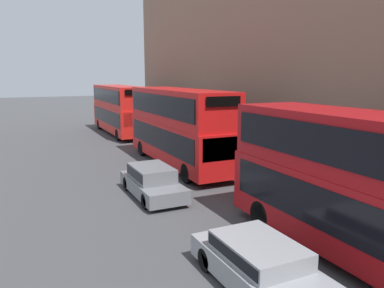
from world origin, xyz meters
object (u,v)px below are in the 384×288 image
at_px(car_hatchback, 152,181).
at_px(bus_third_in_queue, 119,108).
at_px(bus_second_in_queue, 179,124).
at_px(bus_leading, 374,185).
at_px(car_dark_sedan, 260,263).

bearing_deg(car_hatchback, bus_third_in_queue, 79.54).
height_order(bus_second_in_queue, bus_third_in_queue, bus_second_in_queue).
xyz_separation_m(bus_leading, car_dark_sedan, (-3.40, 0.38, -1.70)).
bearing_deg(bus_third_in_queue, car_hatchback, -100.46).
bearing_deg(car_dark_sedan, car_hatchback, 90.00).
bearing_deg(bus_second_in_queue, car_hatchback, -125.14).
bearing_deg(bus_third_in_queue, bus_leading, -90.00).
bearing_deg(car_hatchback, bus_leading, -68.15).
bearing_deg(bus_third_in_queue, bus_second_in_queue, -90.00).
xyz_separation_m(bus_leading, bus_third_in_queue, (-0.00, 26.90, 0.05)).
height_order(bus_second_in_queue, car_hatchback, bus_second_in_queue).
relative_size(bus_leading, car_hatchback, 2.34).
bearing_deg(bus_second_in_queue, car_dark_sedan, -104.74).
distance_m(car_dark_sedan, car_hatchback, 8.10).
bearing_deg(bus_leading, bus_second_in_queue, 90.00).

